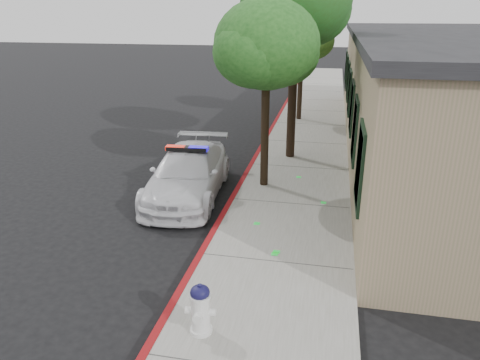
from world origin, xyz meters
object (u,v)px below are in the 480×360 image
street_tree_far (303,38)px  street_tree_near (267,49)px  police_car (188,173)px  fire_hydrant (200,309)px  street_tree_mid (296,2)px  clapboard_building (454,95)px

street_tree_far → street_tree_near: bearing=-92.2°
police_car → fire_hydrant: (2.00, -5.67, -0.09)m
fire_hydrant → street_tree_mid: 10.56m
street_tree_far → street_tree_mid: bearing=-88.6°
police_car → street_tree_mid: (2.47, 3.85, 4.47)m
fire_hydrant → street_tree_far: 15.65m
street_tree_near → street_tree_mid: 3.18m
street_tree_near → street_tree_mid: size_ratio=0.77×
police_car → street_tree_far: 10.40m
street_tree_mid → fire_hydrant: bearing=-92.8°
clapboard_building → fire_hydrant: (-5.94, -11.36, -1.54)m
fire_hydrant → street_tree_near: 7.42m
clapboard_building → street_tree_near: 7.83m
street_tree_near → street_tree_mid: (0.47, 2.92, 1.17)m
street_tree_near → street_tree_far: street_tree_near is taller
fire_hydrant → street_tree_far: (0.33, 15.32, 3.20)m
street_tree_near → street_tree_mid: bearing=80.9°
police_car → fire_hydrant: bearing=-75.0°
fire_hydrant → clapboard_building: bearing=59.6°
clapboard_building → street_tree_mid: (-5.47, -1.84, 3.01)m
police_car → street_tree_near: (2.00, 0.93, 3.30)m
police_car → street_tree_far: street_tree_far is taller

